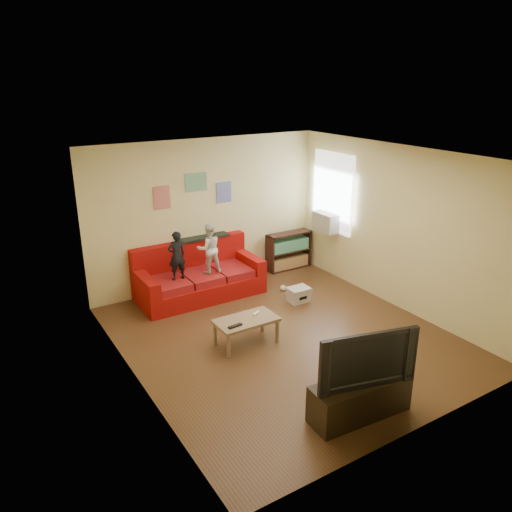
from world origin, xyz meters
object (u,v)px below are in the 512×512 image
child_b (209,248)px  sofa (198,278)px  coffee_table (246,323)px  bookshelf (289,252)px  file_box (299,294)px  child_a (177,256)px  tv_stand (360,398)px  television (363,355)px

child_b → sofa: bearing=-41.4°
coffee_table → bookshelf: size_ratio=0.96×
coffee_table → bookshelf: (2.29, 2.18, -0.01)m
coffee_table → file_box: coffee_table is taller
child_a → tv_stand: (0.57, -3.87, -0.66)m
television → sofa: bearing=105.9°
child_b → television: bearing=98.0°
bookshelf → child_a: bearing=-171.2°
child_a → tv_stand: 3.97m
bookshelf → file_box: bookshelf is taller
sofa → tv_stand: size_ratio=1.81×
file_box → child_b: bearing=140.2°
child_b → tv_stand: bearing=98.0°
child_a → child_b: (0.60, 0.00, 0.02)m
child_a → television: (0.57, -3.87, -0.09)m
bookshelf → tv_stand: bearing=-115.2°
sofa → television: 4.07m
sofa → child_a: child_a is taller
sofa → bookshelf: (2.12, 0.23, 0.01)m
child_b → file_box: child_b is taller
bookshelf → file_box: 1.61m
file_box → television: size_ratio=0.32×
sofa → child_a: (-0.45, -0.17, 0.56)m
coffee_table → tv_stand: bearing=-82.3°
television → coffee_table: bearing=112.0°
file_box → tv_stand: 3.13m
child_a → file_box: bearing=150.0°
sofa → coffee_table: sofa is taller
sofa → coffee_table: bearing=-94.8°
sofa → file_box: bearing=-41.1°
bookshelf → tv_stand: (-2.01, -4.27, -0.11)m
coffee_table → tv_stand: 2.11m
coffee_table → child_a: bearing=99.1°
coffee_table → television: 2.15m
child_b → child_a: bearing=8.4°
child_a → child_b: bearing=179.1°
sofa → television: television is taller
television → file_box: bearing=81.0°
child_b → file_box: bearing=148.7°
child_a → television: size_ratio=0.72×
sofa → television: (0.11, -4.05, 0.47)m
sofa → child_b: bearing=-49.8°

